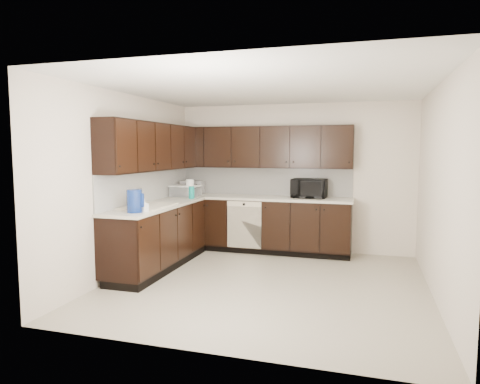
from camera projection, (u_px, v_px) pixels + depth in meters
name	position (u px, v px, depth m)	size (l,w,h in m)	color
floor	(266.00, 284.00, 5.54)	(4.00, 4.00, 0.00)	#A9A08C
ceiling	(267.00, 87.00, 5.29)	(4.00, 4.00, 0.00)	white
wall_back	(293.00, 178.00, 7.32)	(4.00, 0.02, 2.50)	beige
wall_left	(127.00, 184.00, 5.98)	(0.02, 4.00, 2.50)	beige
wall_right	(439.00, 192.00, 4.84)	(0.02, 4.00, 2.50)	beige
wall_front	(212.00, 208.00, 3.50)	(4.00, 0.02, 2.50)	beige
lower_cabinets	(221.00, 232.00, 6.84)	(3.00, 2.80, 0.90)	black
countertop	(220.00, 201.00, 6.79)	(3.03, 2.83, 0.04)	beige
backsplash	(213.00, 183.00, 7.02)	(3.00, 2.80, 0.48)	white
upper_cabinets	(217.00, 147.00, 6.82)	(3.00, 2.80, 0.70)	black
dishwasher	(244.00, 222.00, 7.02)	(0.58, 0.04, 0.78)	beige
sink	(148.00, 211.00, 5.91)	(0.54, 0.82, 0.42)	beige
microwave	(309.00, 188.00, 7.01)	(0.56, 0.38, 0.31)	black
soap_bottle_a	(145.00, 206.00, 5.41)	(0.08, 0.08, 0.17)	gray
soap_bottle_b	(135.00, 198.00, 5.89)	(0.10, 0.10, 0.26)	gray
toaster_oven	(192.00, 187.00, 7.58)	(0.38, 0.28, 0.24)	#B7B7B9
storage_bin	(186.00, 191.00, 7.21)	(0.46, 0.34, 0.18)	white
blue_pitcher	(134.00, 201.00, 5.38)	(0.19, 0.19, 0.29)	navy
teal_tumbler	(192.00, 192.00, 6.91)	(0.09, 0.09, 0.20)	#0C8A81
paper_towel_roll	(190.00, 188.00, 7.18)	(0.13, 0.13, 0.29)	white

